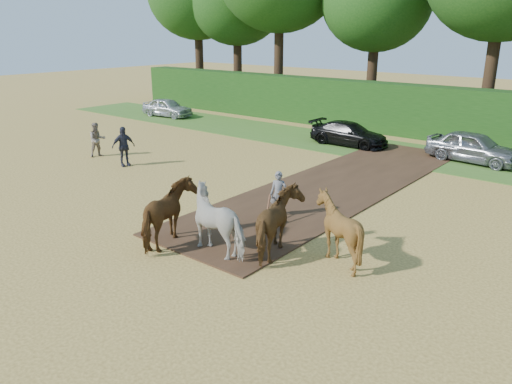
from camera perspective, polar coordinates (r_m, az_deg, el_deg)
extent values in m
plane|color=gold|center=(16.33, -8.08, -3.99)|extent=(120.00, 120.00, 0.00)
cube|color=#472D1C|center=(20.64, 9.21, 0.78)|extent=(4.50, 17.00, 0.05)
cube|color=#38601E|center=(27.32, 13.97, 4.74)|extent=(50.00, 5.00, 0.03)
cube|color=#14380F|center=(31.11, 17.84, 8.79)|extent=(46.00, 1.60, 3.00)
imported|color=tan|center=(26.13, -17.69, 5.70)|extent=(0.88, 0.99, 1.70)
imported|color=#292A37|center=(23.93, -14.92, 5.05)|extent=(0.74, 1.17, 1.85)
imported|color=brown|center=(14.76, -9.94, -2.59)|extent=(1.78, 2.46, 1.89)
imported|color=beige|center=(14.23, -3.86, -3.14)|extent=(2.34, 2.19, 1.89)
imported|color=brown|center=(13.88, 2.61, -3.69)|extent=(1.78, 2.46, 1.89)
imported|color=brown|center=(13.71, 9.34, -4.21)|extent=(2.06, 2.17, 1.90)
cube|color=black|center=(16.07, 1.54, -3.58)|extent=(0.59, 0.87, 0.32)
cube|color=brown|center=(15.53, 0.99, -3.75)|extent=(0.55, 1.21, 0.09)
cylinder|color=brown|center=(16.44, 1.37, -1.80)|extent=(0.50, 0.82, 0.67)
cylinder|color=brown|center=(16.34, 2.71, -1.94)|extent=(0.27, 0.90, 0.67)
imported|color=gray|center=(16.83, 2.59, -0.27)|extent=(0.68, 0.56, 1.58)
imported|color=#B4B7BB|center=(37.19, -10.11, 9.48)|extent=(4.06, 2.00, 1.33)
imported|color=black|center=(27.91, 10.58, 6.56)|extent=(4.39, 1.81, 1.27)
imported|color=gray|center=(25.99, 23.61, 4.72)|extent=(4.52, 2.20, 1.48)
cylinder|color=#382616|center=(45.29, -6.46, 14.03)|extent=(0.70, 0.70, 5.85)
cylinder|color=#382616|center=(42.92, -2.10, 13.61)|extent=(0.70, 0.70, 5.40)
ellipsoid|color=#163F11|center=(42.85, -2.19, 21.13)|extent=(7.80, 7.80, 7.18)
cylinder|color=#382616|center=(38.96, 2.59, 13.97)|extent=(0.70, 0.70, 6.53)
cylinder|color=#382616|center=(36.63, 13.04, 12.20)|extent=(0.70, 0.70, 5.17)
ellipsoid|color=#163F11|center=(36.51, 13.68, 20.59)|extent=(7.40, 7.40, 6.81)
cylinder|color=#382616|center=(32.84, 25.05, 11.15)|extent=(0.70, 0.70, 6.08)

